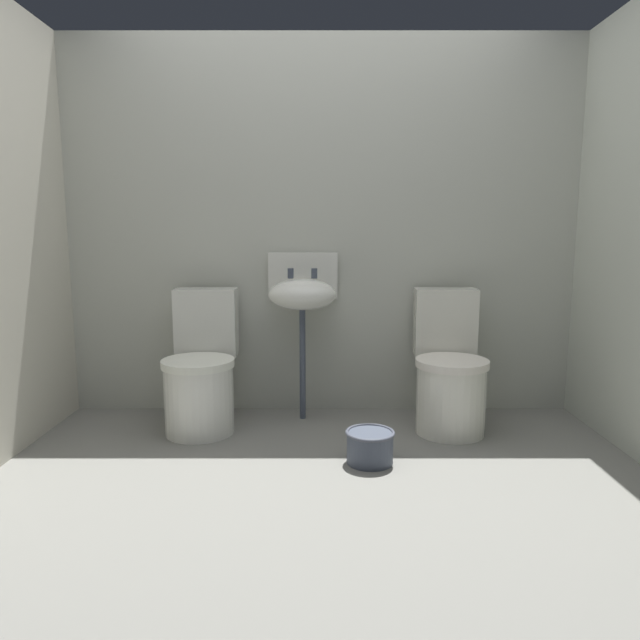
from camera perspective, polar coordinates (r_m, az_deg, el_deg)
The scene contains 6 objects.
ground_plane at distance 2.68m, azimuth 0.02°, elevation -16.77°, with size 3.49×2.60×0.08m, color slate.
wall_back at distance 3.57m, azimuth -0.06°, elevation 9.04°, with size 3.49×0.10×2.26m, color #B5B7AA.
toilet_left at distance 3.33m, azimuth -11.92°, elevation -5.18°, with size 0.41×0.60×0.78m.
toilet_right at distance 3.35m, azimuth 12.48°, elevation -5.14°, with size 0.43×0.61×0.78m.
sink at distance 3.38m, azimuth -1.99°, elevation 2.66°, with size 0.42×0.35×0.99m.
bucket at distance 2.86m, azimuth 4.77°, elevation -12.36°, with size 0.24×0.24×0.16m.
Camera 1 is at (-0.01, -2.42, 1.12)m, focal length 32.21 mm.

